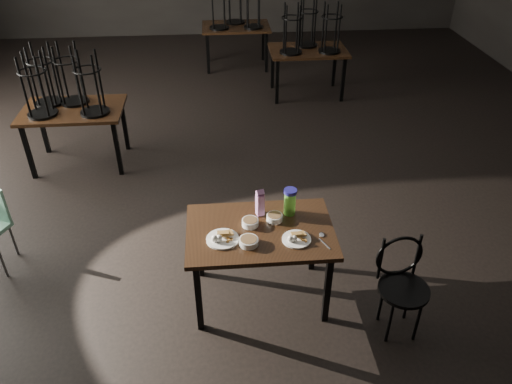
{
  "coord_description": "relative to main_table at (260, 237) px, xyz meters",
  "views": [
    {
      "loc": [
        -0.38,
        -5.12,
        3.27
      ],
      "look_at": [
        -0.08,
        -1.56,
        0.85
      ],
      "focal_mm": 35.0,
      "sensor_mm": 36.0,
      "label": 1
    }
  ],
  "objects": [
    {
      "name": "bowl_big",
      "position": [
        -0.11,
        -0.17,
        0.11
      ],
      "size": [
        0.15,
        0.15,
        0.05
      ],
      "color": "white",
      "rests_on": "main_table"
    },
    {
      "name": "plate_left",
      "position": [
        -0.31,
        -0.11,
        0.1
      ],
      "size": [
        0.26,
        0.26,
        0.08
      ],
      "color": "white",
      "rests_on": "main_table"
    },
    {
      "name": "bentwood_chair",
      "position": [
        1.08,
        -0.41,
        -0.17
      ],
      "size": [
        0.41,
        0.4,
        0.85
      ],
      "rotation": [
        0.0,
        0.0,
        0.08
      ],
      "color": "black",
      "rests_on": "ground"
    },
    {
      "name": "bg_table_left",
      "position": [
        -2.07,
        2.52,
        0.13
      ],
      "size": [
        1.2,
        0.8,
        1.48
      ],
      "color": "black",
      "rests_on": "ground"
    },
    {
      "name": "juice_carton",
      "position": [
        0.02,
        0.21,
        0.19
      ],
      "size": [
        0.08,
        0.08,
        0.25
      ],
      "color": "#8E1981",
      "rests_on": "main_table"
    },
    {
      "name": "bowl_far",
      "position": [
        0.13,
        0.12,
        0.11
      ],
      "size": [
        0.13,
        0.13,
        0.05
      ],
      "color": "white",
      "rests_on": "main_table"
    },
    {
      "name": "bg_table_far",
      "position": [
        0.1,
        5.84,
        0.11
      ],
      "size": [
        1.2,
        0.8,
        1.48
      ],
      "color": "black",
      "rests_on": "ground"
    },
    {
      "name": "spoon",
      "position": [
        0.49,
        -0.13,
        0.08
      ],
      "size": [
        0.07,
        0.22,
        0.01
      ],
      "color": "silver",
      "rests_on": "main_table"
    },
    {
      "name": "main_table",
      "position": [
        0.0,
        0.0,
        0.0
      ],
      "size": [
        1.2,
        0.8,
        0.75
      ],
      "color": "black",
      "rests_on": "ground"
    },
    {
      "name": "bg_table_right",
      "position": [
        1.17,
        4.45,
        0.11
      ],
      "size": [
        1.2,
        0.8,
        1.48
      ],
      "color": "black",
      "rests_on": "ground"
    },
    {
      "name": "bowl_near",
      "position": [
        -0.08,
        0.07,
        0.11
      ],
      "size": [
        0.14,
        0.14,
        0.05
      ],
      "color": "white",
      "rests_on": "main_table"
    },
    {
      "name": "water_bottle",
      "position": [
        0.27,
        0.2,
        0.2
      ],
      "size": [
        0.13,
        0.13,
        0.24
      ],
      "color": "#66CD3C",
      "rests_on": "main_table"
    },
    {
      "name": "plate_right",
      "position": [
        0.27,
        -0.16,
        0.1
      ],
      "size": [
        0.23,
        0.23,
        0.07
      ],
      "color": "white",
      "rests_on": "main_table"
    }
  ]
}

